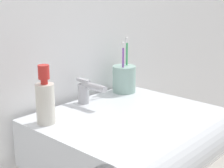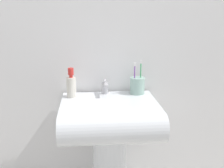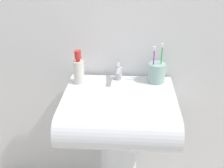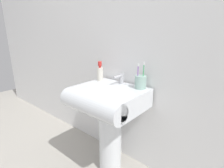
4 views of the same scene
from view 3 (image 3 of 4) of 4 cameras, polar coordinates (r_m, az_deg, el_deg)
The scene contains 5 objects.
sink_pedestal at distance 1.59m, azimuth 1.34°, elevation -16.16°, with size 0.19×0.19×0.59m, color white.
sink_basin at distance 1.31m, azimuth 1.41°, elevation -6.01°, with size 0.53×0.48×0.15m.
faucet at distance 1.43m, azimuth 1.30°, elevation 2.39°, with size 0.04×0.13×0.08m.
toothbrush_cup at distance 1.44m, azimuth 9.04°, elevation 2.34°, with size 0.09×0.09×0.20m.
soap_bottle at distance 1.41m, azimuth -6.79°, elevation 2.83°, with size 0.05×0.05×0.17m.
Camera 3 is at (0.04, -1.16, 1.38)m, focal length 45.00 mm.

